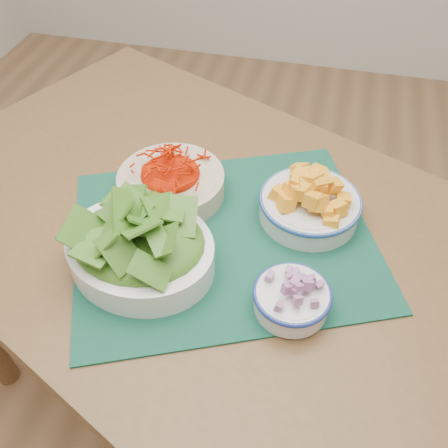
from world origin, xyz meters
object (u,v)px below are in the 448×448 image
at_px(squash_bowl, 311,199).
at_px(onion_bowl, 292,295).
at_px(placemat, 224,237).
at_px(lettuce_bowl, 139,242).
at_px(table, 195,251).
at_px(carrot_bowl, 171,179).

xyz_separation_m(squash_bowl, onion_bowl, (-0.00, -0.20, -0.01)).
height_order(placemat, lettuce_bowl, lettuce_bowl).
distance_m(table, carrot_bowl, 0.16).
distance_m(table, squash_bowl, 0.26).
height_order(carrot_bowl, lettuce_bowl, lettuce_bowl).
bearing_deg(carrot_bowl, squash_bowl, -0.16).
bearing_deg(placemat, carrot_bowl, 121.54).
xyz_separation_m(placemat, onion_bowl, (0.13, -0.12, 0.03)).
xyz_separation_m(table, carrot_bowl, (-0.05, 0.04, 0.15)).
height_order(table, squash_bowl, squash_bowl).
bearing_deg(squash_bowl, lettuce_bowl, -145.15).
xyz_separation_m(squash_bowl, lettuce_bowl, (-0.25, -0.17, 0.01)).
height_order(placemat, carrot_bowl, carrot_bowl).
distance_m(placemat, onion_bowl, 0.18).
bearing_deg(squash_bowl, table, -170.38).
bearing_deg(table, lettuce_bowl, -82.91).
relative_size(placemat, carrot_bowl, 2.48).
relative_size(placemat, squash_bowl, 2.30).
bearing_deg(onion_bowl, lettuce_bowl, 173.36).
relative_size(table, squash_bowl, 6.06).
height_order(placemat, onion_bowl, onion_bowl).
bearing_deg(carrot_bowl, table, -35.25).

